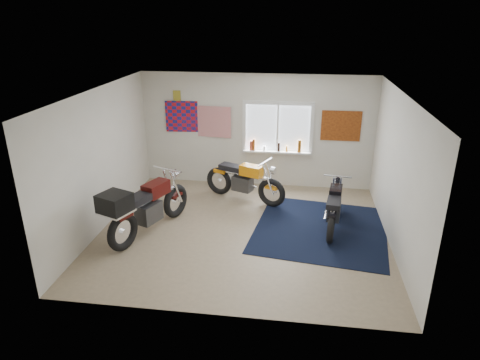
# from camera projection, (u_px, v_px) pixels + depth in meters

# --- Properties ---
(ground) EXTENTS (5.50, 5.50, 0.00)m
(ground) POSITION_uv_depth(u_px,v_px,m) (243.00, 231.00, 8.35)
(ground) COLOR #9E896B
(ground) RESTS_ON ground
(room_shell) EXTENTS (5.50, 5.50, 5.50)m
(room_shell) POSITION_uv_depth(u_px,v_px,m) (243.00, 151.00, 7.75)
(room_shell) COLOR white
(room_shell) RESTS_ON ground
(navy_rug) EXTENTS (2.83, 2.91, 0.01)m
(navy_rug) POSITION_uv_depth(u_px,v_px,m) (320.00, 229.00, 8.42)
(navy_rug) COLOR black
(navy_rug) RESTS_ON ground
(window_assembly) EXTENTS (1.66, 0.17, 1.26)m
(window_assembly) POSITION_uv_depth(u_px,v_px,m) (278.00, 131.00, 10.06)
(window_assembly) COLOR white
(window_assembly) RESTS_ON room_shell
(oil_bottles) EXTENTS (1.23, 0.09, 0.30)m
(oil_bottles) POSITION_uv_depth(u_px,v_px,m) (275.00, 146.00, 10.13)
(oil_bottles) COLOR brown
(oil_bottles) RESTS_ON window_assembly
(flag_display) EXTENTS (1.60, 0.10, 1.17)m
(flag_display) POSITION_uv_depth(u_px,v_px,m) (177.00, 96.00, 10.08)
(flag_display) COLOR red
(flag_display) RESTS_ON room_shell
(triumph_poster) EXTENTS (0.90, 0.03, 0.70)m
(triumph_poster) POSITION_uv_depth(u_px,v_px,m) (341.00, 126.00, 9.82)
(triumph_poster) COLOR #A54C14
(triumph_poster) RESTS_ON room_shell
(yellow_triumph) EXTENTS (1.91, 0.92, 1.02)m
(yellow_triumph) POSITION_uv_depth(u_px,v_px,m) (244.00, 181.00, 9.60)
(yellow_triumph) COLOR black
(yellow_triumph) RESTS_ON ground
(black_chrome_bike) EXTENTS (0.56, 1.81, 0.93)m
(black_chrome_bike) POSITION_uv_depth(u_px,v_px,m) (334.00, 208.00, 8.38)
(black_chrome_bike) COLOR black
(black_chrome_bike) RESTS_ON navy_rug
(maroon_tourer) EXTENTS (1.17, 2.18, 1.14)m
(maroon_tourer) POSITION_uv_depth(u_px,v_px,m) (144.00, 207.00, 7.99)
(maroon_tourer) COLOR black
(maroon_tourer) RESTS_ON ground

